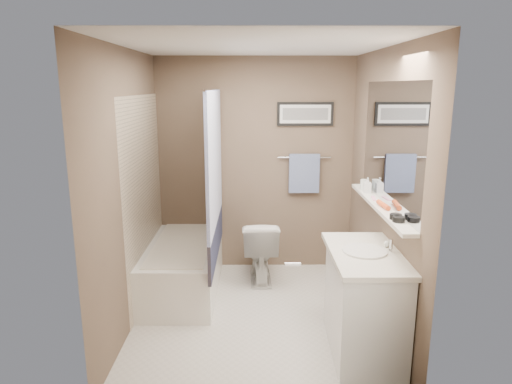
{
  "coord_description": "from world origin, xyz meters",
  "views": [
    {
      "loc": [
        -0.03,
        -3.85,
        2.08
      ],
      "look_at": [
        0.0,
        0.15,
        1.15
      ],
      "focal_mm": 32.0,
      "sensor_mm": 36.0,
      "label": 1
    }
  ],
  "objects_px": {
    "hair_brush_front": "(383,205)",
    "soap_bottle": "(368,185)",
    "candle_bowl_near": "(399,219)",
    "toilet": "(260,249)",
    "glass_jar": "(365,185)",
    "bathtub": "(184,267)",
    "candle_bowl_far": "(396,217)",
    "vanity": "(364,304)"
  },
  "relations": [
    {
      "from": "hair_brush_front",
      "to": "soap_bottle",
      "type": "distance_m",
      "value": 0.54
    },
    {
      "from": "candle_bowl_near",
      "to": "hair_brush_front",
      "type": "height_order",
      "value": "hair_brush_front"
    },
    {
      "from": "toilet",
      "to": "glass_jar",
      "type": "xyz_separation_m",
      "value": [
        0.99,
        -0.47,
        0.82
      ]
    },
    {
      "from": "candle_bowl_near",
      "to": "glass_jar",
      "type": "relative_size",
      "value": 0.9
    },
    {
      "from": "bathtub",
      "to": "candle_bowl_near",
      "type": "distance_m",
      "value": 2.35
    },
    {
      "from": "candle_bowl_near",
      "to": "candle_bowl_far",
      "type": "distance_m",
      "value": 0.07
    },
    {
      "from": "hair_brush_front",
      "to": "toilet",
      "type": "bearing_deg",
      "value": 131.61
    },
    {
      "from": "glass_jar",
      "to": "soap_bottle",
      "type": "relative_size",
      "value": 0.71
    },
    {
      "from": "soap_bottle",
      "to": "toilet",
      "type": "bearing_deg",
      "value": 149.71
    },
    {
      "from": "toilet",
      "to": "candle_bowl_near",
      "type": "xyz_separation_m",
      "value": [
        0.99,
        -1.51,
        0.79
      ]
    },
    {
      "from": "bathtub",
      "to": "toilet",
      "type": "height_order",
      "value": "toilet"
    },
    {
      "from": "toilet",
      "to": "candle_bowl_near",
      "type": "bearing_deg",
      "value": 121.4
    },
    {
      "from": "hair_brush_front",
      "to": "glass_jar",
      "type": "bearing_deg",
      "value": 90.0
    },
    {
      "from": "bathtub",
      "to": "glass_jar",
      "type": "xyz_separation_m",
      "value": [
        1.79,
        -0.21,
        0.92
      ]
    },
    {
      "from": "hair_brush_front",
      "to": "candle_bowl_near",
      "type": "bearing_deg",
      "value": -90.0
    },
    {
      "from": "candle_bowl_far",
      "to": "soap_bottle",
      "type": "xyz_separation_m",
      "value": [
        0.0,
        0.87,
        0.05
      ]
    },
    {
      "from": "candle_bowl_far",
      "to": "toilet",
      "type": "bearing_deg",
      "value": 124.37
    },
    {
      "from": "glass_jar",
      "to": "candle_bowl_far",
      "type": "bearing_deg",
      "value": -90.0
    },
    {
      "from": "hair_brush_front",
      "to": "soap_bottle",
      "type": "relative_size",
      "value": 1.56
    },
    {
      "from": "bathtub",
      "to": "vanity",
      "type": "relative_size",
      "value": 1.67
    },
    {
      "from": "vanity",
      "to": "candle_bowl_far",
      "type": "distance_m",
      "value": 0.76
    },
    {
      "from": "soap_bottle",
      "to": "glass_jar",
      "type": "bearing_deg",
      "value": 90.0
    },
    {
      "from": "vanity",
      "to": "soap_bottle",
      "type": "relative_size",
      "value": 6.38
    },
    {
      "from": "vanity",
      "to": "soap_bottle",
      "type": "xyz_separation_m",
      "value": [
        0.19,
        0.82,
        0.79
      ]
    },
    {
      "from": "vanity",
      "to": "candle_bowl_far",
      "type": "xyz_separation_m",
      "value": [
        0.19,
        -0.05,
        0.73
      ]
    },
    {
      "from": "candle_bowl_near",
      "to": "soap_bottle",
      "type": "relative_size",
      "value": 0.64
    },
    {
      "from": "candle_bowl_far",
      "to": "soap_bottle",
      "type": "relative_size",
      "value": 0.64
    },
    {
      "from": "candle_bowl_near",
      "to": "bathtub",
      "type": "bearing_deg",
      "value": 144.92
    },
    {
      "from": "candle_bowl_near",
      "to": "candle_bowl_far",
      "type": "relative_size",
      "value": 1.0
    },
    {
      "from": "vanity",
      "to": "candle_bowl_near",
      "type": "height_order",
      "value": "candle_bowl_near"
    },
    {
      "from": "candle_bowl_far",
      "to": "hair_brush_front",
      "type": "height_order",
      "value": "hair_brush_front"
    },
    {
      "from": "soap_bottle",
      "to": "hair_brush_front",
      "type": "bearing_deg",
      "value": -90.0
    },
    {
      "from": "toilet",
      "to": "candle_bowl_far",
      "type": "height_order",
      "value": "candle_bowl_far"
    },
    {
      "from": "bathtub",
      "to": "glass_jar",
      "type": "distance_m",
      "value": 2.02
    },
    {
      "from": "bathtub",
      "to": "hair_brush_front",
      "type": "height_order",
      "value": "hair_brush_front"
    },
    {
      "from": "bathtub",
      "to": "soap_bottle",
      "type": "height_order",
      "value": "soap_bottle"
    },
    {
      "from": "candle_bowl_near",
      "to": "glass_jar",
      "type": "height_order",
      "value": "glass_jar"
    },
    {
      "from": "vanity",
      "to": "soap_bottle",
      "type": "height_order",
      "value": "soap_bottle"
    },
    {
      "from": "toilet",
      "to": "glass_jar",
      "type": "height_order",
      "value": "glass_jar"
    },
    {
      "from": "glass_jar",
      "to": "toilet",
      "type": "bearing_deg",
      "value": 154.7
    },
    {
      "from": "toilet",
      "to": "bathtub",
      "type": "bearing_deg",
      "value": 16.15
    },
    {
      "from": "bathtub",
      "to": "hair_brush_front",
      "type": "distance_m",
      "value": 2.17
    }
  ]
}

